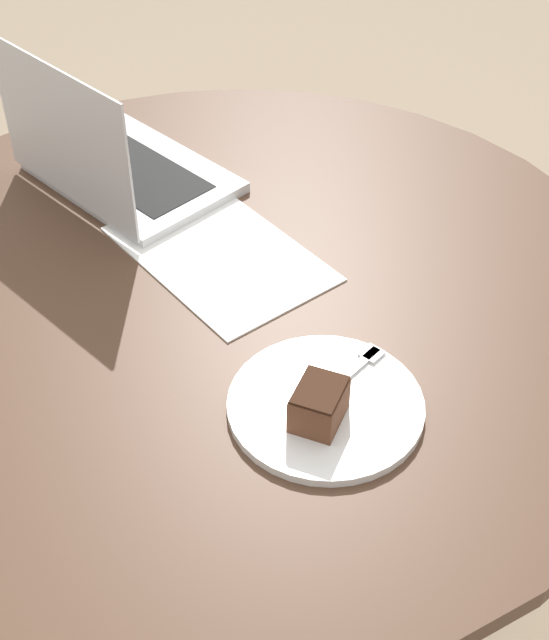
# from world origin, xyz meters

# --- Properties ---
(ground_plane) EXTENTS (12.00, 12.00, 0.00)m
(ground_plane) POSITION_xyz_m (0.00, 0.00, 0.00)
(ground_plane) COLOR gray
(dining_table) EXTENTS (1.24, 1.24, 0.70)m
(dining_table) POSITION_xyz_m (0.00, 0.00, 0.58)
(dining_table) COLOR #4C3323
(dining_table) RESTS_ON ground_plane
(paper_document) EXTENTS (0.37, 0.26, 0.00)m
(paper_document) POSITION_xyz_m (-0.07, 0.04, 0.70)
(paper_document) COLOR white
(paper_document) RESTS_ON dining_table
(plate) EXTENTS (0.25, 0.25, 0.01)m
(plate) POSITION_xyz_m (0.27, -0.09, 0.71)
(plate) COLOR white
(plate) RESTS_ON dining_table
(cake_slice) EXTENTS (0.08, 0.09, 0.05)m
(cake_slice) POSITION_xyz_m (0.28, -0.12, 0.74)
(cake_slice) COLOR brown
(cake_slice) RESTS_ON plate
(fork) EXTENTS (0.03, 0.17, 0.00)m
(fork) POSITION_xyz_m (0.26, -0.04, 0.72)
(fork) COLOR silver
(fork) RESTS_ON plate
(laptop) EXTENTS (0.34, 0.24, 0.25)m
(laptop) POSITION_xyz_m (-0.33, 0.05, 0.75)
(laptop) COLOR silver
(laptop) RESTS_ON dining_table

